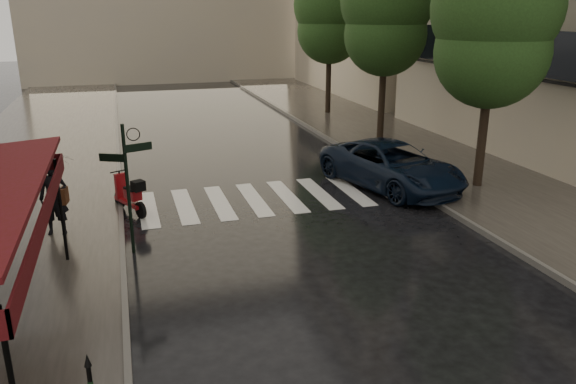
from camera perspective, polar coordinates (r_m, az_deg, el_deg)
ground at (r=11.30m, az=-8.65°, el=-11.36°), size 120.00×120.00×0.00m
sidewalk_near at (r=22.70m, az=-24.52°, el=2.52°), size 6.00×60.00×0.12m
sidewalk_far at (r=25.20m, az=10.84°, el=5.26°), size 5.50×60.00×0.12m
curb_near at (r=22.46m, az=-16.83°, el=3.28°), size 0.12×60.00×0.16m
curb_far at (r=24.06m, az=4.87°, el=4.95°), size 0.12×60.00×0.16m
crosswalk at (r=17.23m, az=-1.77°, el=-0.57°), size 7.85×3.20×0.01m
signpost at (r=13.31m, az=-16.01°, el=1.30°), size 1.17×0.29×3.10m
tree_near at (r=18.31m, az=20.33°, el=16.41°), size 3.80×3.80×7.99m
tree_mid at (r=24.27m, az=9.98°, el=18.01°), size 3.80×3.80×8.34m
tree_far at (r=30.78m, az=4.28°, el=17.93°), size 3.80×3.80×8.16m
pedestrian_with_umbrella at (r=14.83m, az=-23.04°, el=2.23°), size 1.29×1.31×2.58m
scooter at (r=16.37m, az=-15.74°, el=-0.37°), size 0.93×1.58×1.12m
parked_car at (r=18.38m, az=10.46°, el=2.68°), size 3.73×5.69×1.45m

